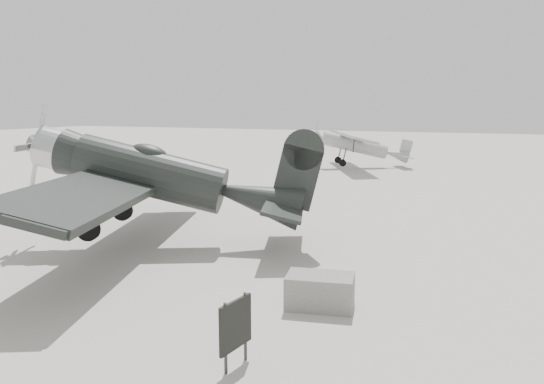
{
  "coord_description": "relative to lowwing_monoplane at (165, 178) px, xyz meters",
  "views": [
    {
      "loc": [
        5.22,
        -12.96,
        4.47
      ],
      "look_at": [
        -1.91,
        3.78,
        1.5
      ],
      "focal_mm": 35.0,
      "sensor_mm": 36.0,
      "label": 1
    }
  ],
  "objects": [
    {
      "name": "equipment_block",
      "position": [
        6.25,
        -3.2,
        -1.82
      ],
      "size": [
        1.64,
        1.19,
        0.74
      ],
      "primitive_type": "cube",
      "rotation": [
        0.0,
        0.0,
        0.19
      ],
      "color": "slate",
      "rests_on": "ground"
    },
    {
      "name": "lowwing_monoplane",
      "position": [
        0.0,
        0.0,
        0.0
      ],
      "size": [
        9.34,
        12.79,
        4.15
      ],
      "rotation": [
        0.0,
        0.24,
        0.32
      ],
      "color": "black",
      "rests_on": "ground"
    },
    {
      "name": "ground",
      "position": [
        4.48,
        -1.09,
        -2.2
      ],
      "size": [
        160.0,
        160.0,
        0.0
      ],
      "primitive_type": "plane",
      "color": "gray",
      "rests_on": "ground"
    },
    {
      "name": "sign_board",
      "position": [
        5.76,
        -6.4,
        -1.45
      ],
      "size": [
        0.19,
        0.87,
        1.25
      ],
      "rotation": [
        0.0,
        0.0,
        -0.15
      ],
      "color": "#333333",
      "rests_on": "ground"
    },
    {
      "name": "highwing_monoplane",
      "position": [
        0.4,
        23.83,
        -0.4
      ],
      "size": [
        7.58,
        9.78,
        2.87
      ],
      "rotation": [
        0.0,
        0.23,
        0.44
      ],
      "color": "gray",
      "rests_on": "ground"
    }
  ]
}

